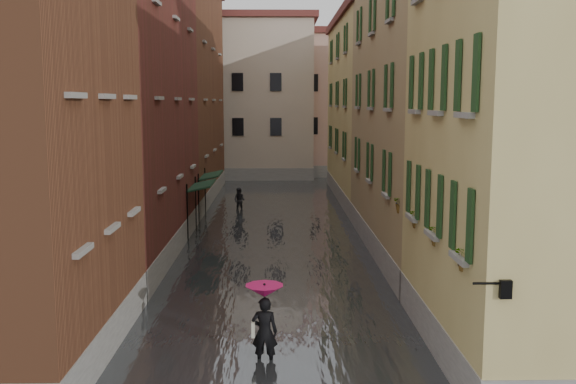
{
  "coord_description": "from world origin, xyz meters",
  "views": [
    {
      "loc": [
        0.12,
        -17.51,
        6.44
      ],
      "look_at": [
        0.52,
        7.0,
        3.0
      ],
      "focal_mm": 40.0,
      "sensor_mm": 36.0,
      "label": 1
    }
  ],
  "objects": [
    {
      "name": "building_left_far",
      "position": [
        -7.0,
        24.0,
        7.0
      ],
      "size": [
        6.0,
        16.0,
        14.0
      ],
      "primitive_type": "cube",
      "color": "brown",
      "rests_on": "ground"
    },
    {
      "name": "building_right_far",
      "position": [
        7.0,
        24.0,
        5.75
      ],
      "size": [
        6.0,
        16.0,
        11.5
      ],
      "primitive_type": "cube",
      "color": "tan",
      "rests_on": "ground"
    },
    {
      "name": "awning_near",
      "position": [
        -3.49,
        12.53,
        2.47
      ],
      "size": [
        1.09,
        3.03,
        2.8
      ],
      "color": "#15301E",
      "rests_on": "ground"
    },
    {
      "name": "floodwater",
      "position": [
        0.0,
        13.0,
        0.1
      ],
      "size": [
        10.0,
        60.0,
        0.2
      ],
      "primitive_type": "cube",
      "color": "#45494C",
      "rests_on": "ground"
    },
    {
      "name": "ground",
      "position": [
        0.0,
        0.0,
        0.0
      ],
      "size": [
        120.0,
        120.0,
        0.0
      ],
      "primitive_type": "plane",
      "color": "#555557",
      "rests_on": "ground"
    },
    {
      "name": "building_right_mid",
      "position": [
        7.0,
        9.0,
        6.5
      ],
      "size": [
        6.0,
        14.0,
        13.0
      ],
      "primitive_type": "cube",
      "color": "#96845B",
      "rests_on": "ground"
    },
    {
      "name": "building_end_cream",
      "position": [
        -3.0,
        38.0,
        6.5
      ],
      "size": [
        12.0,
        9.0,
        13.0
      ],
      "primitive_type": "cube",
      "color": "#C3AF9B",
      "rests_on": "ground"
    },
    {
      "name": "wall_lantern",
      "position": [
        4.33,
        -6.0,
        3.01
      ],
      "size": [
        0.71,
        0.22,
        0.35
      ],
      "color": "black",
      "rests_on": "ground"
    },
    {
      "name": "building_end_pink",
      "position": [
        6.0,
        40.0,
        6.0
      ],
      "size": [
        10.0,
        9.0,
        12.0
      ],
      "primitive_type": "cube",
      "color": "tan",
      "rests_on": "ground"
    },
    {
      "name": "awning_far",
      "position": [
        -3.49,
        16.73,
        2.47
      ],
      "size": [
        1.09,
        3.08,
        2.8
      ],
      "color": "#15301E",
      "rests_on": "ground"
    },
    {
      "name": "window_planters",
      "position": [
        4.12,
        -0.85,
        3.51
      ],
      "size": [
        0.59,
        7.97,
        0.84
      ],
      "color": "brown",
      "rests_on": "ground"
    },
    {
      "name": "pedestrian_far",
      "position": [
        -2.11,
        19.66,
        0.73
      ],
      "size": [
        0.88,
        0.79,
        1.47
      ],
      "primitive_type": "imported",
      "rotation": [
        0.0,
        0.0,
        -0.41
      ],
      "color": "black",
      "rests_on": "ground"
    },
    {
      "name": "building_right_near",
      "position": [
        7.0,
        -2.0,
        5.75
      ],
      "size": [
        6.0,
        8.0,
        11.5
      ],
      "primitive_type": "cube",
      "color": "tan",
      "rests_on": "ground"
    },
    {
      "name": "pedestrian_main",
      "position": [
        -0.21,
        -2.48,
        1.24
      ],
      "size": [
        0.95,
        0.95,
        2.06
      ],
      "color": "black",
      "rests_on": "ground"
    },
    {
      "name": "building_left_mid",
      "position": [
        -7.0,
        9.0,
        6.25
      ],
      "size": [
        6.0,
        14.0,
        12.5
      ],
      "primitive_type": "cube",
      "color": "maroon",
      "rests_on": "ground"
    }
  ]
}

